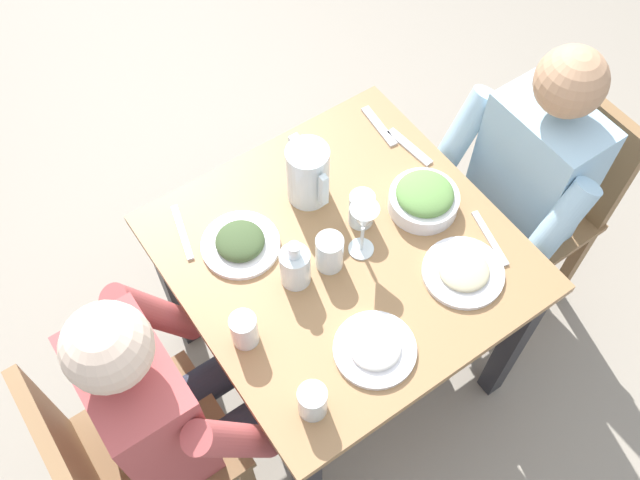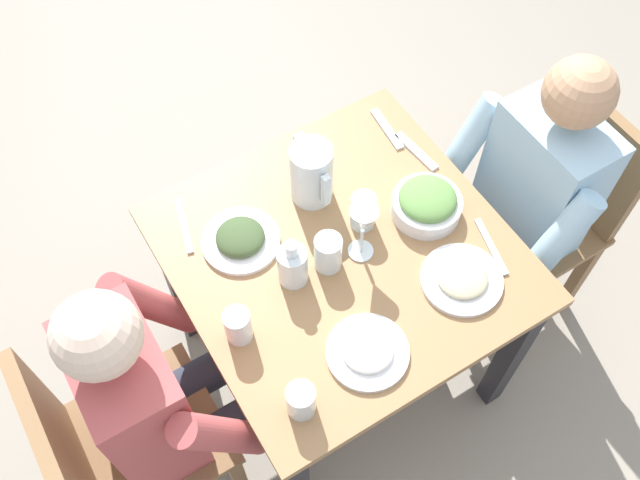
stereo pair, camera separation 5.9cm
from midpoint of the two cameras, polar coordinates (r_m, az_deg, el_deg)
The scene contains 21 objects.
ground_plane at distance 2.60m, azimuth 2.01°, elevation -9.57°, with size 8.00×8.00×0.00m, color gray.
dining_table at distance 2.04m, azimuth 2.53°, elevation -2.86°, with size 0.88×0.88×0.75m.
chair_near at distance 2.04m, azimuth -15.27°, elevation -15.74°, with size 0.40×0.40×0.89m.
chair_far at distance 2.44m, azimuth 18.64°, elevation 2.58°, with size 0.40×0.40×0.89m.
diner_near at distance 1.90m, azimuth -10.61°, elevation -11.70°, with size 0.48×0.53×1.18m.
diner_far at distance 2.21m, azimuth 15.84°, elevation 2.53°, with size 0.48×0.53×1.18m.
water_pitcher at distance 1.95m, azimuth 0.18°, elevation 5.36°, with size 0.16×0.12×0.19m.
salad_bowl at distance 1.99m, azimuth 9.42°, elevation 2.92°, with size 0.20×0.20×0.09m.
plate_dolmas at distance 1.93m, azimuth -5.53°, elevation 0.08°, with size 0.22×0.22×0.05m.
plate_yoghurt at distance 1.78m, azimuth 4.80°, elevation -8.89°, with size 0.21×0.21×0.04m.
plate_beans at distance 1.91m, azimuth 12.20°, elevation -3.06°, with size 0.22×0.22×0.04m.
water_glass_by_pitcher at distance 1.93m, azimuth 4.35°, elevation 2.30°, with size 0.07×0.07×0.11m, color silver.
water_glass_far_left at distance 1.77m, azimuth -5.65°, elevation -6.88°, with size 0.07×0.07×0.10m, color silver.
water_glass_center at distance 1.86m, azimuth 1.56°, elevation -1.05°, with size 0.07×0.07×0.11m, color silver.
water_glass_far_right at distance 1.69m, azimuth -0.51°, elevation -12.78°, with size 0.07×0.07×0.10m, color silver.
wine_glass at distance 1.81m, azimuth 4.42°, elevation 1.37°, with size 0.08×0.08×0.20m.
oil_carafe at distance 1.83m, azimuth -1.24°, elevation -2.22°, with size 0.08×0.08×0.16m.
fork_near at distance 2.14m, azimuth 8.52°, elevation 7.05°, with size 0.17×0.03×0.01m, color silver.
knife_near at distance 1.99m, azimuth -10.03°, elevation 1.12°, with size 0.18×0.02×0.01m, color silver.
fork_far at distance 2.19m, azimuth 6.18°, elevation 8.84°, with size 0.17×0.03×0.01m, color silver.
knife_far at distance 1.99m, azimuth 14.40°, elevation -0.53°, with size 0.18×0.02×0.01m, color silver.
Camera 2 is at (0.82, -0.57, 2.40)m, focal length 39.87 mm.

